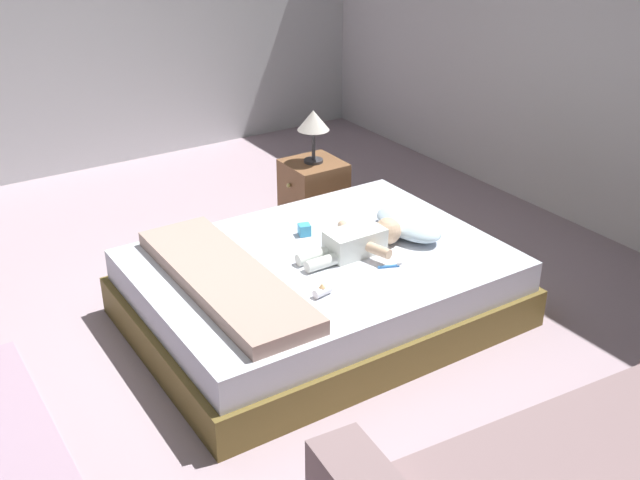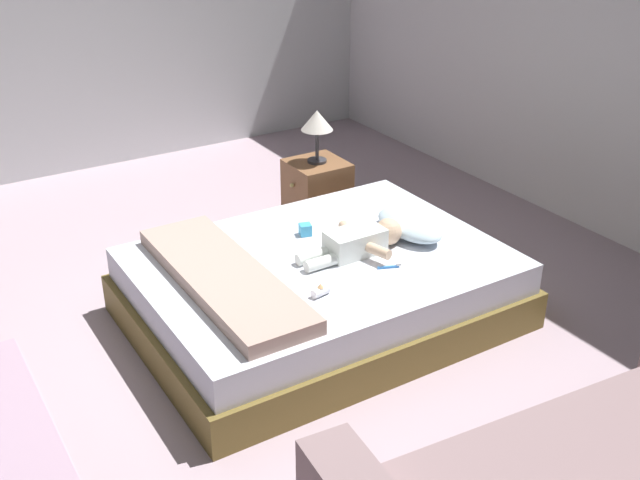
% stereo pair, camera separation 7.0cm
% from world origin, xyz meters
% --- Properties ---
extents(ground_plane, '(8.00, 8.00, 0.00)m').
position_xyz_m(ground_plane, '(0.00, 0.00, 0.00)').
color(ground_plane, '#B199A4').
extents(wall_behind_bed, '(8.00, 0.12, 2.53)m').
position_xyz_m(wall_behind_bed, '(0.00, 3.00, 1.26)').
color(wall_behind_bed, silver).
rests_on(wall_behind_bed, ground_plane).
extents(wall_side, '(0.12, 6.00, 2.53)m').
position_xyz_m(wall_side, '(-3.00, 0.00, 1.26)').
color(wall_side, silver).
rests_on(wall_side, ground_plane).
extents(bed, '(1.48, 2.00, 0.39)m').
position_xyz_m(bed, '(0.07, 0.73, 0.19)').
color(bed, brown).
rests_on(bed, ground_plane).
extents(pillow, '(0.48, 0.27, 0.12)m').
position_xyz_m(pillow, '(0.11, 1.31, 0.45)').
color(pillow, silver).
rests_on(pillow, bed).
extents(baby, '(0.46, 0.64, 0.15)m').
position_xyz_m(baby, '(0.14, 0.94, 0.46)').
color(baby, white).
rests_on(baby, bed).
extents(toothbrush, '(0.06, 0.12, 0.02)m').
position_xyz_m(toothbrush, '(0.38, 0.98, 0.40)').
color(toothbrush, '#3886E1').
rests_on(toothbrush, bed).
extents(nightstand, '(0.38, 0.41, 0.46)m').
position_xyz_m(nightstand, '(-1.02, 1.38, 0.23)').
color(nightstand, brown).
rests_on(nightstand, ground_plane).
extents(lamp, '(0.22, 0.22, 0.37)m').
position_xyz_m(lamp, '(-1.02, 1.38, 0.74)').
color(lamp, '#333338').
rests_on(lamp, nightstand).
extents(blanket, '(1.33, 0.40, 0.08)m').
position_xyz_m(blanket, '(0.07, 0.15, 0.43)').
color(blanket, tan).
rests_on(blanket, bed).
extents(toy_block, '(0.08, 0.08, 0.07)m').
position_xyz_m(toy_block, '(-0.20, 0.80, 0.43)').
color(toy_block, '#43ABDF').
rests_on(toy_block, bed).
extents(baby_bottle, '(0.06, 0.10, 0.07)m').
position_xyz_m(baby_bottle, '(0.43, 0.51, 0.42)').
color(baby_bottle, white).
rests_on(baby_bottle, bed).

